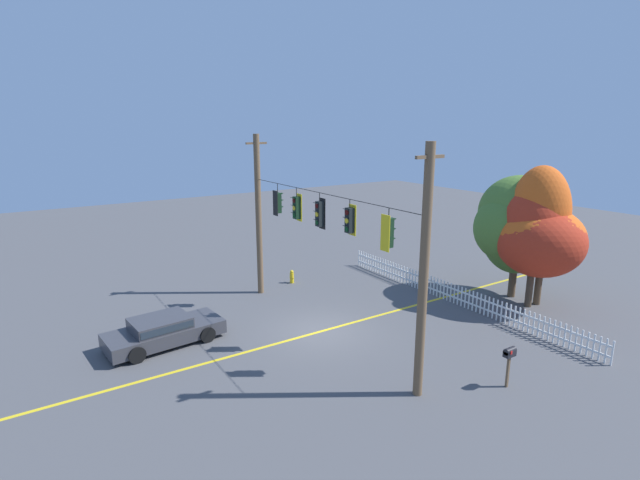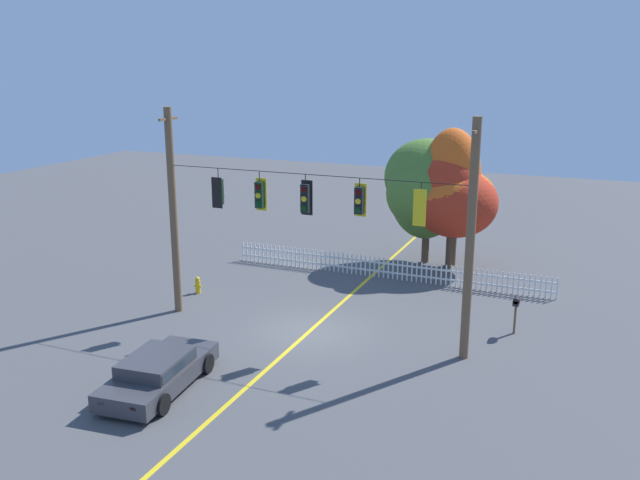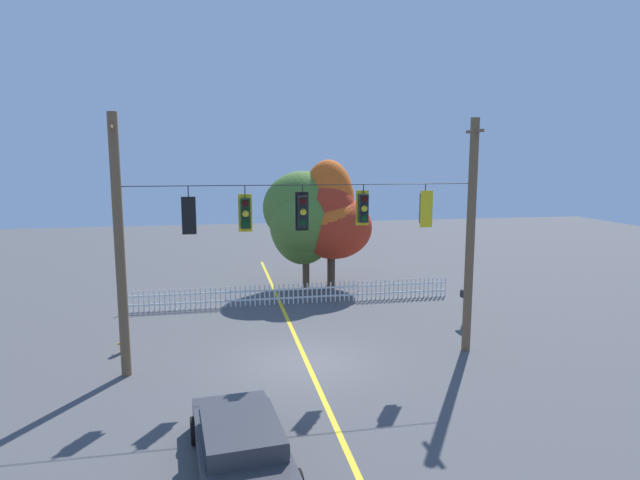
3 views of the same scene
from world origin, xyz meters
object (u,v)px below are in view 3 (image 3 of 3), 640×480
at_px(parked_car, 241,444).
at_px(traffic_signal_northbound_secondary, 425,209).
at_px(traffic_signal_westbound_side, 189,215).
at_px(traffic_signal_eastbound_side, 303,212).
at_px(autumn_maple_mid, 331,215).
at_px(roadside_mailbox, 465,297).
at_px(autumn_oak_far_east, 331,222).
at_px(autumn_maple_near_fence, 303,216).
at_px(traffic_signal_southbound_primary, 363,208).
at_px(traffic_signal_northbound_primary, 245,213).
at_px(fire_hydrant, 123,342).

bearing_deg(parked_car, traffic_signal_northbound_secondary, 42.28).
xyz_separation_m(traffic_signal_westbound_side, parked_car, (1.23, -5.92, -4.43)).
relative_size(traffic_signal_westbound_side, traffic_signal_eastbound_side, 1.00).
xyz_separation_m(traffic_signal_eastbound_side, traffic_signal_northbound_secondary, (4.18, -0.02, 0.03)).
distance_m(autumn_maple_mid, roadside_mailbox, 8.89).
distance_m(traffic_signal_westbound_side, autumn_oak_far_east, 12.29).
bearing_deg(traffic_signal_eastbound_side, traffic_signal_northbound_secondary, -0.27).
height_order(traffic_signal_eastbound_side, autumn_maple_near_fence, autumn_maple_near_fence).
relative_size(traffic_signal_eastbound_side, autumn_oak_far_east, 0.26).
relative_size(traffic_signal_southbound_primary, autumn_maple_mid, 0.20).
height_order(autumn_maple_near_fence, autumn_oak_far_east, autumn_maple_near_fence).
bearing_deg(traffic_signal_westbound_side, parked_car, -78.29).
height_order(autumn_oak_far_east, parked_car, autumn_oak_far_east).
distance_m(traffic_signal_eastbound_side, roadside_mailbox, 8.65).
distance_m(traffic_signal_westbound_side, traffic_signal_northbound_primary, 1.73).
height_order(traffic_signal_northbound_secondary, autumn_maple_mid, autumn_maple_mid).
bearing_deg(roadside_mailbox, autumn_maple_near_fence, 125.42).
xyz_separation_m(traffic_signal_northbound_secondary, autumn_oak_far_east, (-1.03, 10.19, -1.61)).
xyz_separation_m(traffic_signal_westbound_side, fire_hydrant, (-2.54, 2.13, -4.67)).
height_order(fire_hydrant, roadside_mailbox, roadside_mailbox).
xyz_separation_m(autumn_oak_far_east, fire_hydrant, (-9.24, -8.05, -3.13)).
bearing_deg(traffic_signal_northbound_secondary, traffic_signal_southbound_primary, 179.49).
relative_size(autumn_maple_near_fence, autumn_oak_far_east, 1.06).
distance_m(fire_hydrant, roadside_mailbox, 13.32).
relative_size(traffic_signal_eastbound_side, roadside_mailbox, 1.04).
xyz_separation_m(traffic_signal_southbound_primary, roadside_mailbox, (5.16, 2.82, -3.99)).
relative_size(traffic_signal_northbound_secondary, parked_car, 0.31).
relative_size(traffic_signal_westbound_side, roadside_mailbox, 1.04).
height_order(traffic_signal_westbound_side, traffic_signal_northbound_primary, same).
distance_m(traffic_signal_eastbound_side, autumn_oak_far_east, 10.76).
height_order(traffic_signal_southbound_primary, autumn_oak_far_east, traffic_signal_southbound_primary).
xyz_separation_m(traffic_signal_eastbound_side, autumn_oak_far_east, (3.14, 10.17, -1.58)).
bearing_deg(autumn_oak_far_east, traffic_signal_southbound_primary, -96.28).
bearing_deg(autumn_maple_mid, parked_car, -108.68).
xyz_separation_m(traffic_signal_northbound_secondary, parked_car, (-6.51, -5.92, -4.50)).
xyz_separation_m(traffic_signal_northbound_primary, roadside_mailbox, (9.01, 2.82, -3.89)).
height_order(traffic_signal_northbound_primary, roadside_mailbox, traffic_signal_northbound_primary).
relative_size(traffic_signal_northbound_primary, autumn_maple_near_fence, 0.24).
distance_m(traffic_signal_eastbound_side, autumn_maple_mid, 10.81).
bearing_deg(autumn_maple_mid, fire_hydrant, -138.59).
bearing_deg(autumn_oak_far_east, traffic_signal_eastbound_side, -107.18).
xyz_separation_m(traffic_signal_northbound_primary, traffic_signal_northbound_secondary, (6.00, -0.02, 0.04)).
bearing_deg(autumn_maple_near_fence, traffic_signal_eastbound_side, -99.33).
bearing_deg(traffic_signal_westbound_side, fire_hydrant, 139.94).
bearing_deg(traffic_signal_eastbound_side, traffic_signal_westbound_side, -179.69).
bearing_deg(fire_hydrant, roadside_mailbox, 3.04).
distance_m(parked_car, roadside_mailbox, 12.95).
distance_m(autumn_maple_near_fence, fire_hydrant, 11.97).
xyz_separation_m(traffic_signal_northbound_primary, traffic_signal_eastbound_side, (1.83, 0.00, 0.02)).
height_order(traffic_signal_westbound_side, roadside_mailbox, traffic_signal_westbound_side).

